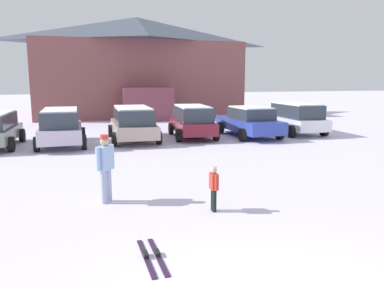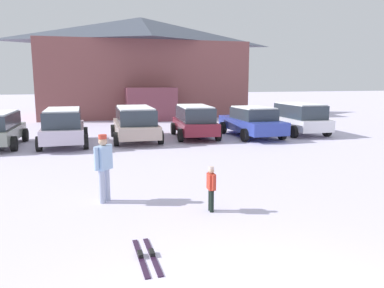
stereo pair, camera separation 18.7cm
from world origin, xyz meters
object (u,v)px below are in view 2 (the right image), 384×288
(parked_beige_suv, at_px, (135,122))
(parked_white_suv, at_px, (299,118))
(parked_blue_hatchback, at_px, (252,121))
(skier_child_in_red_jacket, at_px, (211,186))
(pair_of_skis, at_px, (146,256))
(ski_lodge, at_px, (142,66))
(skier_adult_in_blue_parka, at_px, (104,164))
(parked_silver_wagon, at_px, (63,126))
(parked_maroon_van, at_px, (195,120))

(parked_beige_suv, xyz_separation_m, parked_white_suv, (8.95, -0.42, 0.01))
(parked_beige_suv, distance_m, parked_blue_hatchback, 6.05)
(parked_beige_suv, bearing_deg, skier_child_in_red_jacket, -89.33)
(skier_child_in_red_jacket, relative_size, pair_of_skis, 0.73)
(ski_lodge, xyz_separation_m, skier_child_in_red_jacket, (-2.52, -24.14, -3.47))
(parked_beige_suv, relative_size, skier_adult_in_blue_parka, 2.88)
(parked_white_suv, relative_size, skier_adult_in_blue_parka, 2.50)
(skier_child_in_red_jacket, bearing_deg, parked_beige_suv, 90.67)
(parked_blue_hatchback, bearing_deg, pair_of_skis, -123.03)
(parked_blue_hatchback, relative_size, skier_adult_in_blue_parka, 2.86)
(parked_blue_hatchback, bearing_deg, parked_beige_suv, 174.85)
(ski_lodge, bearing_deg, parked_silver_wagon, -113.15)
(skier_child_in_red_jacket, height_order, skier_adult_in_blue_parka, skier_adult_in_blue_parka)
(parked_silver_wagon, distance_m, parked_beige_suv, 3.35)
(parked_maroon_van, relative_size, skier_adult_in_blue_parka, 2.62)
(pair_of_skis, bearing_deg, skier_child_in_red_jacket, 44.66)
(ski_lodge, height_order, pair_of_skis, ski_lodge)
(parked_silver_wagon, bearing_deg, pair_of_skis, -82.19)
(pair_of_skis, bearing_deg, parked_silver_wagon, 97.81)
(parked_silver_wagon, distance_m, parked_maroon_van, 6.41)
(ski_lodge, bearing_deg, parked_white_suv, -65.69)
(parked_silver_wagon, xyz_separation_m, parked_white_suv, (12.27, 0.02, 0.01))
(parked_blue_hatchback, height_order, parked_white_suv, parked_white_suv)
(skier_adult_in_blue_parka, bearing_deg, skier_child_in_red_jacket, -31.51)
(parked_maroon_van, height_order, pair_of_skis, parked_maroon_van)
(parked_silver_wagon, bearing_deg, parked_maroon_van, 4.10)
(parked_beige_suv, xyz_separation_m, pair_of_skis, (-1.68, -12.40, -0.88))
(parked_white_suv, bearing_deg, parked_blue_hatchback, -177.55)
(parked_maroon_van, bearing_deg, parked_silver_wagon, -175.90)
(parked_blue_hatchback, xyz_separation_m, parked_white_suv, (2.92, 0.12, 0.10))
(skier_adult_in_blue_parka, bearing_deg, parked_silver_wagon, 97.69)
(ski_lodge, relative_size, skier_child_in_red_jacket, 16.12)
(parked_silver_wagon, height_order, parked_beige_suv, parked_silver_wagon)
(parked_blue_hatchback, bearing_deg, parked_maroon_van, 169.20)
(parked_blue_hatchback, distance_m, skier_child_in_red_jacket, 11.68)
(parked_white_suv, bearing_deg, parked_maroon_van, 175.72)
(parked_blue_hatchback, height_order, skier_child_in_red_jacket, parked_blue_hatchback)
(skier_adult_in_blue_parka, bearing_deg, parked_beige_suv, 76.98)
(parked_maroon_van, bearing_deg, ski_lodge, 91.78)
(parked_beige_suv, distance_m, skier_child_in_red_jacket, 10.62)
(parked_maroon_van, bearing_deg, pair_of_skis, -110.91)
(parked_beige_suv, xyz_separation_m, skier_adult_in_blue_parka, (-2.14, -9.23, 0.05))
(ski_lodge, height_order, parked_silver_wagon, ski_lodge)
(parked_beige_suv, relative_size, skier_child_in_red_jacket, 4.59)
(parked_silver_wagon, height_order, parked_blue_hatchback, parked_silver_wagon)
(parked_silver_wagon, relative_size, parked_white_suv, 1.05)
(ski_lodge, bearing_deg, skier_adult_in_blue_parka, -101.86)
(parked_silver_wagon, distance_m, pair_of_skis, 12.11)
(skier_adult_in_blue_parka, bearing_deg, pair_of_skis, -81.84)
(parked_beige_suv, distance_m, skier_adult_in_blue_parka, 9.48)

